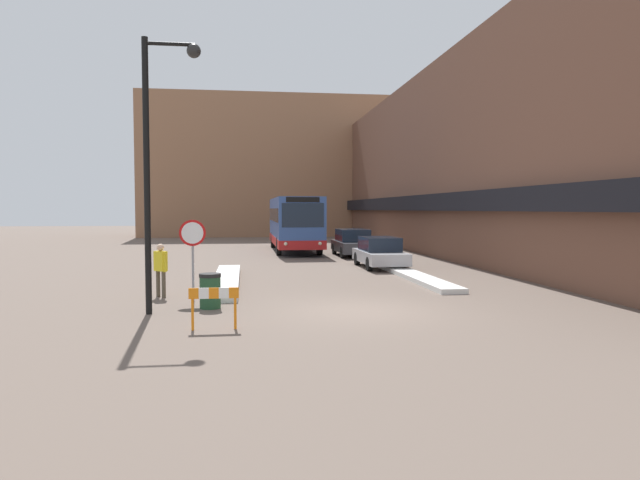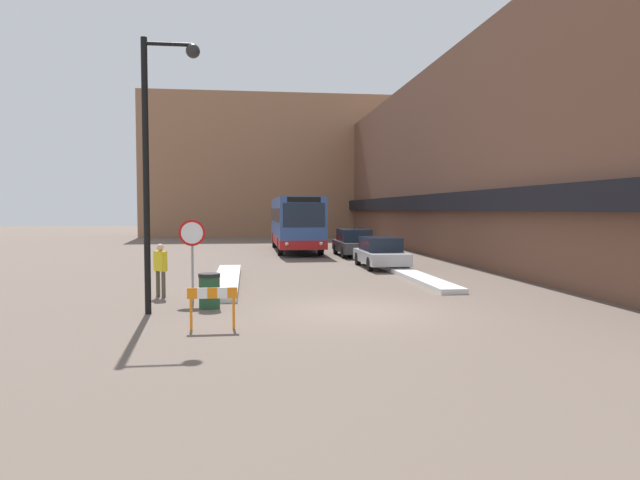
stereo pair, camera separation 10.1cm
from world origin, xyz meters
The scene contains 13 objects.
ground_plane centered at (0.00, 0.00, 0.00)m, with size 160.00×160.00×0.00m, color #66564C.
building_row_right centered at (9.98, 24.00, 5.41)m, with size 5.50×60.00×10.87m.
building_backdrop_far centered at (0.00, 44.05, 6.90)m, with size 26.00×8.00×13.80m.
snow_bank_left centered at (-3.60, 6.11, 0.12)m, with size 0.90×8.88×0.23m.
snow_bank_right centered at (3.60, 7.14, 0.09)m, with size 0.90×9.50×0.18m.
city_bus centered at (0.22, 21.73, 1.83)m, with size 2.65×11.18×3.38m.
parked_car_front centered at (3.20, 10.78, 0.70)m, with size 1.79×4.34×1.40m.
parked_car_middle centered at (3.20, 17.35, 0.77)m, with size 1.89×4.65×1.54m.
stop_sign centered at (-4.43, 2.14, 1.73)m, with size 0.76×0.08×2.38m.
street_lamp centered at (-5.12, 0.26, 4.27)m, with size 1.46×0.36×6.98m.
pedestrian centered at (-5.48, 3.07, 0.98)m, with size 0.44×0.46×1.63m.
trash_bin centered at (-3.87, 0.91, 0.48)m, with size 0.59×0.59×0.95m.
construction_barricade centered at (-3.63, -1.89, 0.67)m, with size 1.10×0.06×0.94m.
Camera 2 is at (-2.84, -14.66, 2.68)m, focal length 32.00 mm.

